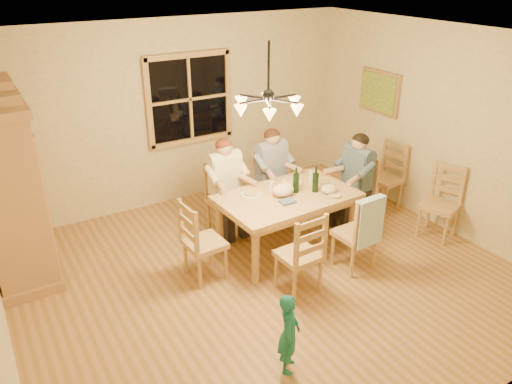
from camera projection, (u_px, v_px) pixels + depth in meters
floor at (266, 275)px, 5.91m from camera, size 5.50×5.50×0.00m
ceiling at (269, 40)px, 4.76m from camera, size 5.50×5.00×0.02m
wall_back at (177, 114)px, 7.28m from camera, size 5.50×0.02×2.70m
wall_right at (443, 130)px, 6.61m from camera, size 0.02×5.00×2.70m
window at (190, 99)px, 7.26m from camera, size 1.30×0.06×1.30m
painting at (379, 92)px, 7.42m from camera, size 0.06×0.78×0.64m
chandelier at (268, 104)px, 5.03m from camera, size 0.77×0.68×0.71m
armoire at (9, 190)px, 5.58m from camera, size 0.66×1.40×2.30m
dining_table at (287, 202)px, 6.21m from camera, size 1.73×1.10×0.76m
chair_far_left at (226, 212)px, 6.75m from camera, size 0.46×0.44×0.99m
chair_far_right at (272, 198)px, 7.12m from camera, size 0.46×0.44×0.99m
chair_near_left at (298, 266)px, 5.55m from camera, size 0.46×0.44×0.99m
chair_near_right at (354, 245)px, 5.96m from camera, size 0.46×0.44×0.99m
chair_end_left at (205, 254)px, 5.77m from camera, size 0.44×0.46×0.99m
chair_end_right at (354, 205)px, 6.94m from camera, size 0.44×0.46×0.99m
adult_woman at (225, 175)px, 6.52m from camera, size 0.41×0.44×0.87m
adult_plaid_man at (272, 163)px, 6.89m from camera, size 0.41×0.44×0.87m
adult_slate_man at (357, 169)px, 6.71m from camera, size 0.44×0.41×0.87m
towel at (369, 222)px, 5.65m from camera, size 0.38×0.12×0.58m
wine_bottle_a at (296, 180)px, 6.17m from camera, size 0.08×0.08×0.33m
wine_bottle_b at (316, 179)px, 6.18m from camera, size 0.08×0.08×0.33m
plate_woman at (251, 194)px, 6.15m from camera, size 0.26×0.26×0.02m
plate_plaid at (292, 182)px, 6.50m from camera, size 0.26×0.26×0.02m
plate_slate at (323, 183)px, 6.47m from camera, size 0.26×0.26×0.02m
wine_glass_a at (271, 187)px, 6.22m from camera, size 0.06×0.06×0.14m
wine_glass_b at (311, 176)px, 6.52m from camera, size 0.06×0.06×0.14m
cap at (329, 189)px, 6.18m from camera, size 0.20×0.20×0.11m
napkin at (288, 202)px, 5.96m from camera, size 0.19×0.15×0.03m
cloth_bundle at (283, 190)px, 6.10m from camera, size 0.28×0.22×0.15m
child at (289, 333)px, 4.42m from camera, size 0.33×0.35×0.80m
chair_spare_front at (438, 216)px, 6.63m from camera, size 0.54×0.56×0.99m
chair_spare_back at (383, 189)px, 7.42m from camera, size 0.48×0.49×0.99m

